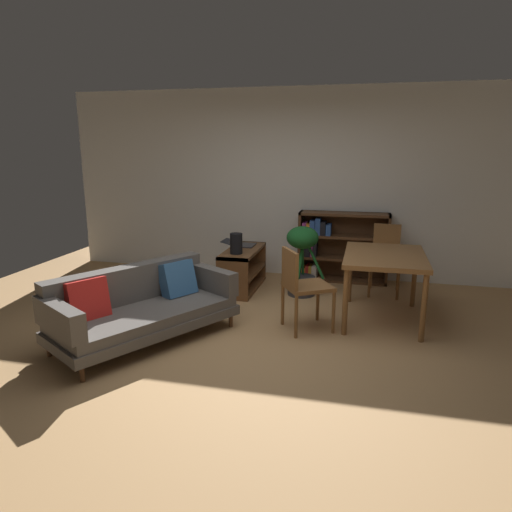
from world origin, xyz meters
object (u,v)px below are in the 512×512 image
dining_table (384,261)px  dining_chair_far (302,284)px  fabric_couch (141,305)px  desk_speaker (236,244)px  potted_floor_plant (302,257)px  dining_chair_near (386,254)px  bookshelf (337,246)px  open_laptop (240,244)px  media_console (243,270)px

dining_table → dining_chair_far: 0.99m
dining_table → dining_chair_far: dining_chair_far is taller
fabric_couch → dining_chair_far: dining_chair_far is taller
desk_speaker → potted_floor_plant: bearing=13.3°
dining_chair_near → desk_speaker: bearing=-163.3°
desk_speaker → dining_chair_far: size_ratio=0.30×
desk_speaker → dining_chair_near: size_ratio=0.29×
bookshelf → potted_floor_plant: bearing=-115.7°
bookshelf → dining_chair_near: bearing=-33.6°
fabric_couch → dining_table: (2.36, 1.10, 0.32)m
dining_chair_near → potted_floor_plant: bearing=-160.7°
dining_table → bookshelf: 1.59m
potted_floor_plant → bookshelf: bearing=64.3°
dining_chair_far → potted_floor_plant: bearing=98.0°
open_laptop → potted_floor_plant: 0.95m
dining_table → desk_speaker: bearing=165.6°
media_console → dining_chair_far: dining_chair_far is taller
dining_table → dining_chair_near: dining_chair_near is taller
dining_chair_near → bookshelf: 0.79m
fabric_couch → desk_speaker: (0.54, 1.57, 0.33)m
dining_chair_far → open_laptop: bearing=126.3°
potted_floor_plant → dining_chair_near: (1.05, 0.37, 0.01)m
potted_floor_plant → dining_chair_far: 1.18m
desk_speaker → dining_table: bearing=-14.4°
desk_speaker → dining_chair_near: 1.96m
dining_chair_far → media_console: bearing=128.4°
bookshelf → dining_table: bearing=-67.4°
fabric_couch → open_laptop: 2.11m
dining_table → media_console: bearing=158.1°
open_laptop → desk_speaker: desk_speaker is taller
fabric_couch → dining_chair_near: dining_chair_near is taller
potted_floor_plant → dining_table: potted_floor_plant is taller
dining_table → bookshelf: bearing=112.6°
desk_speaker → dining_table: size_ratio=0.23×
media_console → dining_table: dining_table is taller
dining_table → potted_floor_plant: bearing=146.4°
potted_floor_plant → bookshelf: (0.39, 0.80, -0.01)m
open_laptop → bookshelf: bookshelf is taller
dining_chair_near → dining_chair_far: (-0.88, -1.53, -0.01)m
media_console → potted_floor_plant: 0.85m
dining_chair_near → dining_chair_far: size_ratio=1.02×
fabric_couch → dining_table: size_ratio=1.69×
open_laptop → potted_floor_plant: potted_floor_plant is taller
fabric_couch → potted_floor_plant: potted_floor_plant is taller
potted_floor_plant → dining_chair_near: size_ratio=1.01×
potted_floor_plant → bookshelf: 0.89m
dining_table → dining_chair_near: bearing=87.1°
dining_chair_near → dining_table: bearing=-92.9°
dining_chair_far → bookshelf: bookshelf is taller
desk_speaker → bookshelf: bookshelf is taller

